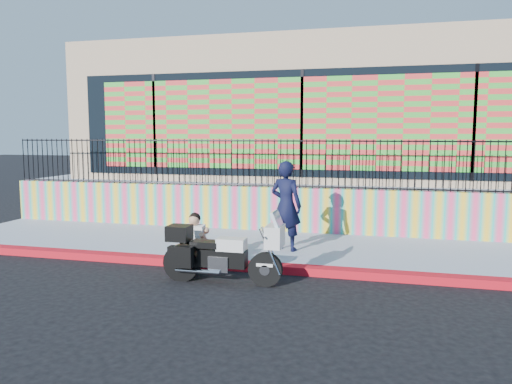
% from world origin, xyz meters
% --- Properties ---
extents(ground, '(90.00, 90.00, 0.00)m').
position_xyz_m(ground, '(0.00, 0.00, 0.00)').
color(ground, black).
rests_on(ground, ground).
extents(red_curb, '(16.00, 0.30, 0.15)m').
position_xyz_m(red_curb, '(0.00, 0.00, 0.07)').
color(red_curb, red).
rests_on(red_curb, ground).
extents(sidewalk, '(16.00, 3.00, 0.15)m').
position_xyz_m(sidewalk, '(0.00, 1.65, 0.07)').
color(sidewalk, '#939DB1').
rests_on(sidewalk, ground).
extents(mural_wall, '(16.00, 0.20, 1.10)m').
position_xyz_m(mural_wall, '(0.00, 3.25, 0.70)').
color(mural_wall, '#FF4379').
rests_on(mural_wall, sidewalk).
extents(metal_fence, '(15.80, 0.04, 1.20)m').
position_xyz_m(metal_fence, '(0.00, 3.25, 1.85)').
color(metal_fence, black).
rests_on(metal_fence, mural_wall).
extents(elevated_platform, '(16.00, 10.00, 1.25)m').
position_xyz_m(elevated_platform, '(0.00, 8.35, 0.62)').
color(elevated_platform, '#939DB1').
rests_on(elevated_platform, ground).
extents(storefront_building, '(14.00, 8.06, 4.00)m').
position_xyz_m(storefront_building, '(0.00, 8.13, 3.25)').
color(storefront_building, tan).
rests_on(storefront_building, elevated_platform).
extents(police_motorcycle, '(2.10, 0.70, 1.31)m').
position_xyz_m(police_motorcycle, '(-0.58, -0.91, 0.55)').
color(police_motorcycle, black).
rests_on(police_motorcycle, ground).
extents(police_officer, '(0.78, 0.62, 1.88)m').
position_xyz_m(police_officer, '(0.16, 1.20, 1.09)').
color(police_officer, black).
rests_on(police_officer, sidewalk).
extents(seated_man, '(0.54, 0.71, 1.06)m').
position_xyz_m(seated_man, '(-1.35, -0.27, 0.45)').
color(seated_man, navy).
rests_on(seated_man, ground).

